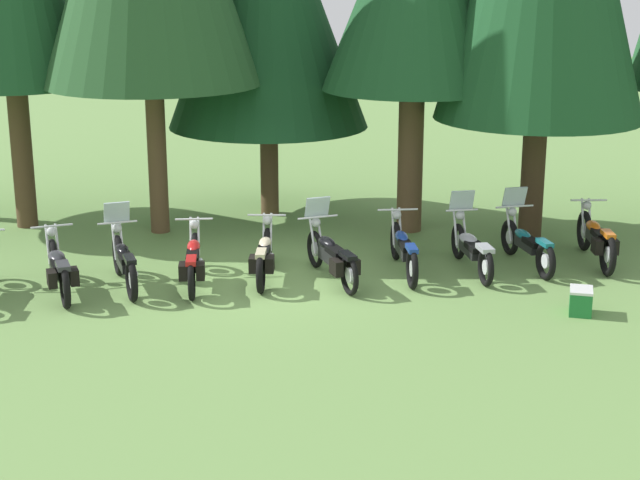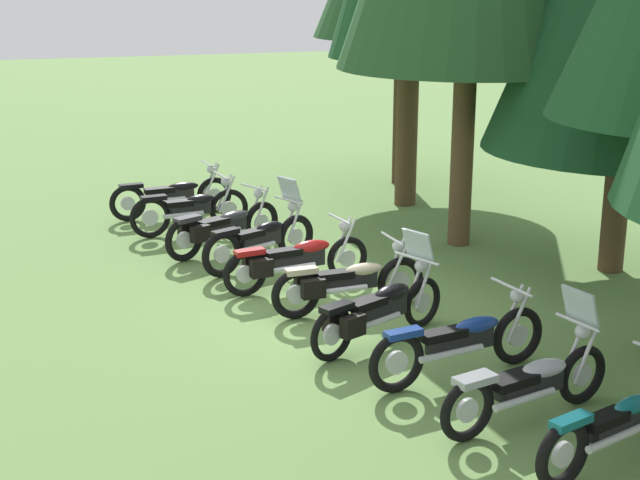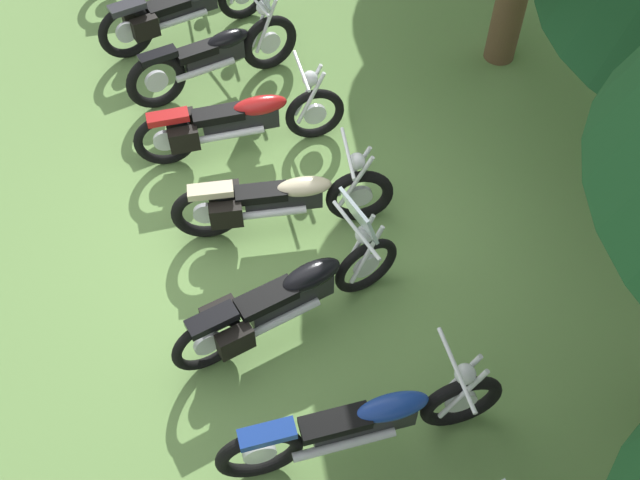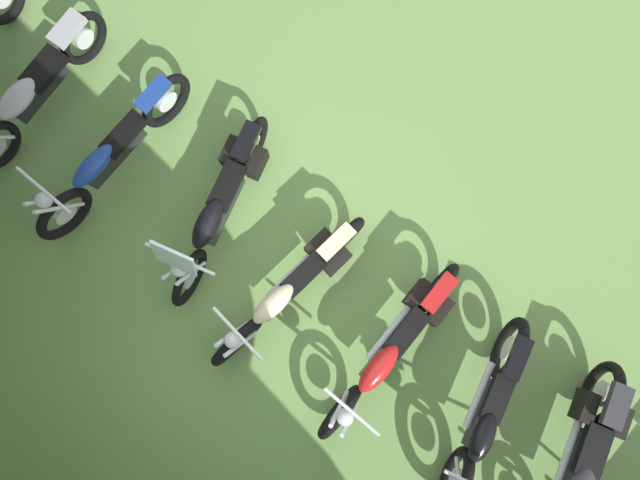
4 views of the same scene
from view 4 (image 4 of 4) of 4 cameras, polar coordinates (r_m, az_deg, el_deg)
ground_plane at (r=6.03m, az=-3.04°, el=-4.51°), size 80.00×80.00×0.00m
motorcycle_2 at (r=6.34m, az=26.73°, el=-21.19°), size 1.16×2.15×1.01m
motorcycle_3 at (r=5.88m, az=17.54°, el=-18.11°), size 1.06×2.06×1.37m
motorcycle_4 at (r=5.62m, az=8.03°, el=-11.42°), size 0.78×2.34×0.99m
motorcycle_5 at (r=5.59m, az=-3.08°, el=-5.17°), size 0.68×2.26×1.00m
motorcycle_6 at (r=5.77m, az=-10.85°, el=3.78°), size 1.18×2.14×1.35m
motorcycle_7 at (r=6.28m, az=-21.82°, el=8.60°), size 0.75×2.40×1.01m
motorcycle_8 at (r=6.93m, az=-28.94°, el=14.26°), size 0.79×2.24×1.35m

